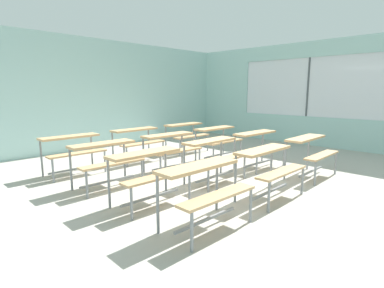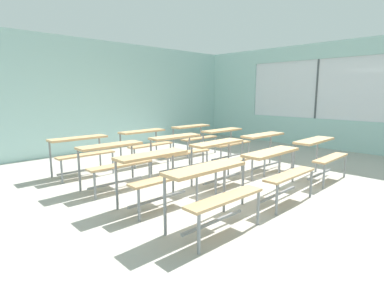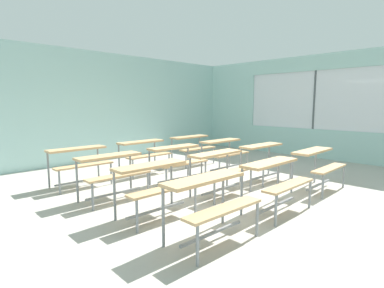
{
  "view_description": "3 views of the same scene",
  "coord_description": "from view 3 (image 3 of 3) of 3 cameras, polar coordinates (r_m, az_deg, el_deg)",
  "views": [
    {
      "loc": [
        -3.8,
        -3.3,
        1.6
      ],
      "look_at": [
        0.15,
        0.55,
        0.61
      ],
      "focal_mm": 28.0,
      "sensor_mm": 36.0,
      "label": 1
    },
    {
      "loc": [
        -3.8,
        -3.3,
        1.6
      ],
      "look_at": [
        0.14,
        0.74,
        0.63
      ],
      "focal_mm": 28.0,
      "sensor_mm": 36.0,
      "label": 2
    },
    {
      "loc": [
        -3.8,
        -3.3,
        1.6
      ],
      "look_at": [
        0.16,
        0.73,
        0.83
      ],
      "focal_mm": 28.0,
      "sensor_mm": 36.0,
      "label": 3
    }
  ],
  "objects": [
    {
      "name": "ground",
      "position": [
        5.29,
        4.32,
        -10.19
      ],
      "size": [
        10.0,
        9.0,
        0.05
      ],
      "primitive_type": "cube",
      "color": "#ADA89E"
    },
    {
      "name": "wall_back",
      "position": [
        8.68,
        -18.72,
        6.66
      ],
      "size": [
        10.0,
        0.12,
        3.0
      ],
      "primitive_type": "cube",
      "color": "#A8D1CC",
      "rests_on": "ground"
    },
    {
      "name": "wall_right",
      "position": [
        9.35,
        25.79,
        6.03
      ],
      "size": [
        0.12,
        9.0,
        3.0
      ],
      "color": "#A8D1CC",
      "rests_on": "ground"
    },
    {
      "name": "desk_bench_r0c0",
      "position": [
        3.5,
        3.59,
        -9.49
      ],
      "size": [
        1.12,
        0.62,
        0.74
      ],
      "rotation": [
        0.0,
        0.0,
        -0.03
      ],
      "color": "tan",
      "rests_on": "ground"
    },
    {
      "name": "desk_bench_r0c1",
      "position": [
        4.61,
        15.72,
        -5.56
      ],
      "size": [
        1.1,
        0.6,
        0.74
      ],
      "rotation": [
        0.0,
        0.0,
        -0.01
      ],
      "color": "tan",
      "rests_on": "ground"
    },
    {
      "name": "desk_bench_r0c2",
      "position": [
        6.0,
        22.89,
        -2.83
      ],
      "size": [
        1.1,
        0.6,
        0.74
      ],
      "rotation": [
        0.0,
        0.0,
        0.01
      ],
      "color": "tan",
      "rests_on": "ground"
    },
    {
      "name": "desk_bench_r1c0",
      "position": [
        4.27,
        -7.07,
        -6.38
      ],
      "size": [
        1.11,
        0.62,
        0.74
      ],
      "rotation": [
        0.0,
        0.0,
        -0.03
      ],
      "color": "tan",
      "rests_on": "ground"
    },
    {
      "name": "desk_bench_r1c1",
      "position": [
        5.28,
        5.44,
        -3.63
      ],
      "size": [
        1.1,
        0.59,
        0.74
      ],
      "rotation": [
        0.0,
        0.0,
        -0.0
      ],
      "color": "tan",
      "rests_on": "ground"
    },
    {
      "name": "desk_bench_r1c2",
      "position": [
        6.42,
        13.85,
        -1.79
      ],
      "size": [
        1.13,
        0.64,
        0.74
      ],
      "rotation": [
        0.0,
        0.0,
        -0.05
      ],
      "color": "tan",
      "rests_on": "ground"
    },
    {
      "name": "desk_bench_r2c0",
      "position": [
        5.17,
        -14.95,
        -4.11
      ],
      "size": [
        1.11,
        0.61,
        0.74
      ],
      "rotation": [
        0.0,
        0.0,
        -0.02
      ],
      "color": "tan",
      "rests_on": "ground"
    },
    {
      "name": "desk_bench_r2c1",
      "position": [
        6.0,
        -2.83,
        -2.23
      ],
      "size": [
        1.13,
        0.65,
        0.74
      ],
      "rotation": [
        0.0,
        0.0,
        -0.05
      ],
      "color": "tan",
      "rests_on": "ground"
    },
    {
      "name": "desk_bench_r2c2",
      "position": [
        7.07,
        6.14,
        -0.74
      ],
      "size": [
        1.11,
        0.61,
        0.74
      ],
      "rotation": [
        0.0,
        0.0,
        -0.02
      ],
      "color": "tan",
      "rests_on": "ground"
    },
    {
      "name": "desk_bench_r3c0",
      "position": [
        6.19,
        -20.67,
        -2.42
      ],
      "size": [
        1.11,
        0.61,
        0.74
      ],
      "rotation": [
        0.0,
        0.0,
        -0.02
      ],
      "color": "tan",
      "rests_on": "ground"
    },
    {
      "name": "desk_bench_r3c1",
      "position": [
        6.93,
        -9.17,
        -0.97
      ],
      "size": [
        1.1,
        0.59,
        0.74
      ],
      "rotation": [
        0.0,
        0.0,
        -0.0
      ],
      "color": "tan",
      "rests_on": "ground"
    },
    {
      "name": "desk_bench_r3c2",
      "position": [
        7.87,
        0.09,
        0.16
      ],
      "size": [
        1.11,
        0.62,
        0.74
      ],
      "rotation": [
        0.0,
        0.0,
        -0.02
      ],
      "color": "tan",
      "rests_on": "ground"
    }
  ]
}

